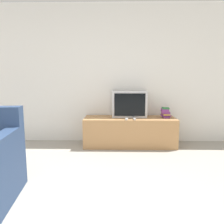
{
  "coord_description": "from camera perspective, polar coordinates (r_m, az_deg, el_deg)",
  "views": [
    {
      "loc": [
        0.63,
        -1.2,
        1.21
      ],
      "look_at": [
        0.56,
        2.27,
        0.69
      ],
      "focal_mm": 35.0,
      "sensor_mm": 36.0,
      "label": 1
    }
  ],
  "objects": [
    {
      "name": "wall_back",
      "position": [
        4.28,
        -7.37,
        9.71
      ],
      "size": [
        9.0,
        0.06,
        2.6
      ],
      "color": "white",
      "rests_on": "ground_plane"
    },
    {
      "name": "tv_stand",
      "position": [
        4.03,
        4.63,
        -5.11
      ],
      "size": [
        1.65,
        0.55,
        0.52
      ],
      "color": "tan",
      "rests_on": "ground_plane"
    },
    {
      "name": "television",
      "position": [
        4.05,
        4.53,
        2.16
      ],
      "size": [
        0.63,
        0.34,
        0.48
      ],
      "color": "silver",
      "rests_on": "tv_stand"
    },
    {
      "name": "book_stack",
      "position": [
        4.09,
        13.77,
        -0.15
      ],
      "size": [
        0.17,
        0.22,
        0.18
      ],
      "color": "#7A3884",
      "rests_on": "tv_stand"
    },
    {
      "name": "remote_on_stand",
      "position": [
        3.79,
        3.85,
        -1.78
      ],
      "size": [
        0.06,
        0.15,
        0.02
      ],
      "rotation": [
        0.0,
        0.0,
        -0.11
      ],
      "color": "#B7B7B7",
      "rests_on": "tv_stand"
    },
    {
      "name": "remote_secondary",
      "position": [
        3.82,
        5.78,
        -1.71
      ],
      "size": [
        0.05,
        0.2,
        0.02
      ],
      "rotation": [
        0.0,
        0.0,
        0.08
      ],
      "color": "#B7B7B7",
      "rests_on": "tv_stand"
    }
  ]
}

